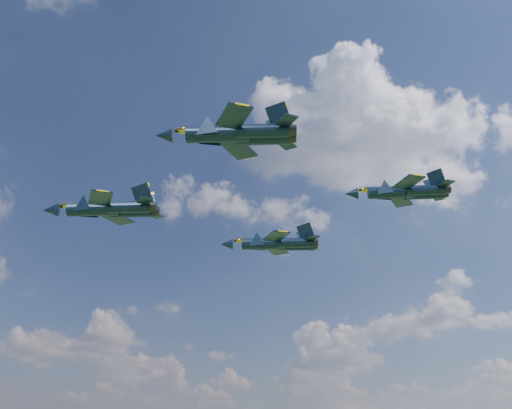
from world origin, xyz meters
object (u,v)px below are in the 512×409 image
Objects in this scene: jet_left at (213,134)px; jet_slot at (387,192)px; jet_lead at (90,209)px; jet_right at (260,243)px.

jet_left is 30.65m from jet_slot.
jet_lead is 1.20× the size of jet_slot.
jet_left is 0.91× the size of jet_right.
jet_left is 1.09× the size of jet_slot.
jet_right is (29.95, 27.64, 0.22)m from jet_left.
jet_right reaches higher than jet_left.
jet_right is at bearing -52.62° from jet_lead.
jet_lead is at bearing 90.29° from jet_slot.
jet_right is 27.53m from jet_slot.
jet_slot is (0.67, -27.50, 1.06)m from jet_right.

